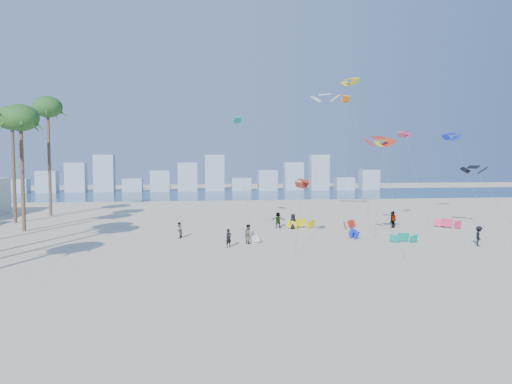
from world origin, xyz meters
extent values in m
plane|color=beige|center=(0.00, 0.00, 0.00)|extent=(220.00, 220.00, 0.00)
plane|color=navy|center=(0.00, 72.00, 0.01)|extent=(220.00, 220.00, 0.00)
imported|color=black|center=(-0.04, 10.97, 0.82)|extent=(0.72, 0.67, 1.65)
imported|color=gray|center=(1.88, 12.68, 0.89)|extent=(0.98, 1.07, 1.77)
imported|color=black|center=(7.72, 20.93, 0.85)|extent=(0.99, 0.86, 1.71)
imported|color=gray|center=(19.08, 20.65, 0.95)|extent=(0.63, 1.17, 1.89)
imported|color=black|center=(22.13, 8.85, 0.90)|extent=(1.11, 1.34, 1.80)
imported|color=gray|center=(6.24, 22.10, 0.89)|extent=(1.71, 1.17, 1.77)
imported|color=black|center=(19.52, 22.01, 0.81)|extent=(0.71, 0.65, 1.62)
imported|color=gray|center=(-4.54, 16.48, 0.78)|extent=(0.82, 0.92, 1.57)
cylinder|color=#595959|center=(6.12, 10.33, 2.88)|extent=(1.91, 5.73, 5.78)
cylinder|color=#595959|center=(15.60, 15.92, 4.84)|extent=(2.12, 3.27, 9.69)
cylinder|color=#595959|center=(20.86, 18.58, 5.37)|extent=(0.91, 5.33, 10.75)
cylinder|color=#595959|center=(2.28, 21.57, 6.23)|extent=(1.08, 5.73, 12.46)
cylinder|color=#595959|center=(15.24, 26.59, 7.79)|extent=(1.61, 5.03, 15.59)
cylinder|color=#595959|center=(27.99, 15.47, 3.43)|extent=(2.33, 4.95, 6.87)
cylinder|color=#595959|center=(12.18, 27.77, 7.91)|extent=(2.74, 3.33, 15.84)
cylinder|color=#595959|center=(32.03, 27.84, 5.48)|extent=(2.81, 4.07, 10.97)
cylinder|color=#595959|center=(13.14, 6.80, 4.79)|extent=(0.37, 5.08, 9.60)
cylinder|color=#595959|center=(17.71, 28.73, 9.00)|extent=(1.40, 3.84, 18.01)
cylinder|color=brown|center=(-21.16, 23.00, 6.03)|extent=(0.40, 0.40, 12.07)
ellipsoid|color=#24551E|center=(-21.16, 23.00, 12.07)|extent=(3.80, 3.80, 2.85)
cylinder|color=brown|center=(-24.48, 30.00, 6.28)|extent=(0.40, 0.40, 12.56)
ellipsoid|color=#24551E|center=(-24.48, 30.00, 12.56)|extent=(3.80, 3.80, 2.85)
cylinder|color=brown|center=(-22.38, 37.00, 7.29)|extent=(0.40, 0.40, 14.58)
ellipsoid|color=#24551E|center=(-22.38, 37.00, 14.58)|extent=(3.80, 3.80, 2.85)
cube|color=#9EADBF|center=(-42.00, 82.00, 1.50)|extent=(4.40, 3.00, 3.00)
cube|color=#9EADBF|center=(-35.80, 82.00, 2.40)|extent=(4.40, 3.00, 4.80)
cube|color=#9EADBF|center=(-29.60, 82.00, 3.30)|extent=(4.40, 3.00, 6.60)
cube|color=#9EADBF|center=(-23.40, 82.00, 4.20)|extent=(4.40, 3.00, 8.40)
cube|color=#9EADBF|center=(-17.20, 82.00, 1.50)|extent=(4.40, 3.00, 3.00)
cube|color=#9EADBF|center=(-11.00, 82.00, 2.40)|extent=(4.40, 3.00, 4.80)
cube|color=#9EADBF|center=(-4.80, 82.00, 3.30)|extent=(4.40, 3.00, 6.60)
cube|color=#9EADBF|center=(1.40, 82.00, 4.20)|extent=(4.40, 3.00, 8.40)
cube|color=#9EADBF|center=(7.60, 82.00, 1.50)|extent=(4.40, 3.00, 3.00)
cube|color=#9EADBF|center=(13.80, 82.00, 2.40)|extent=(4.40, 3.00, 4.80)
cube|color=#9EADBF|center=(20.00, 82.00, 3.30)|extent=(4.40, 3.00, 6.60)
cube|color=#9EADBF|center=(26.20, 82.00, 4.20)|extent=(4.40, 3.00, 8.40)
cube|color=#9EADBF|center=(32.40, 82.00, 1.50)|extent=(4.40, 3.00, 3.00)
cube|color=#9EADBF|center=(38.60, 82.00, 2.40)|extent=(4.40, 3.00, 4.80)
camera|label=1|loc=(-2.82, -31.51, 7.97)|focal=34.32mm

